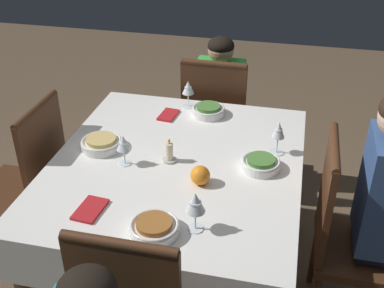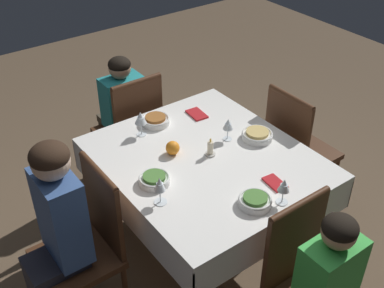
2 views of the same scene
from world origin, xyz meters
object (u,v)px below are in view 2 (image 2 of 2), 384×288
at_px(orange_fruit, 173,148).
at_px(person_adult_denim, 55,232).
at_px(wine_glass_west, 284,186).
at_px(dining_table, 206,168).
at_px(person_child_teal, 120,112).
at_px(bowl_south, 257,135).
at_px(chair_north, 88,241).
at_px(chair_east, 132,128).
at_px(bowl_east, 156,120).
at_px(bowl_north, 154,179).
at_px(chair_south, 296,146).
at_px(wine_glass_north, 160,185).
at_px(napkin_spare_side, 197,114).
at_px(candle_centerpiece, 210,149).
at_px(wine_glass_east, 141,118).
at_px(napkin_red_folded, 275,183).
at_px(wine_glass_south, 228,125).
at_px(chair_west, 307,281).
at_px(bowl_west, 255,201).

bearing_deg(orange_fruit, person_adult_denim, 98.11).
bearing_deg(wine_glass_west, dining_table, 7.61).
bearing_deg(person_child_teal, person_adult_denim, 47.44).
bearing_deg(dining_table, bowl_south, -95.50).
bearing_deg(chair_north, chair_east, 137.50).
bearing_deg(person_child_teal, chair_east, 90.00).
relative_size(person_adult_denim, bowl_east, 6.56).
xyz_separation_m(dining_table, bowl_north, (-0.03, 0.38, 0.12)).
height_order(person_adult_denim, wine_glass_west, person_adult_denim).
distance_m(chair_east, chair_south, 1.21).
height_order(dining_table, orange_fruit, orange_fruit).
height_order(wine_glass_north, bowl_south, wine_glass_north).
bearing_deg(napkin_spare_side, person_child_teal, 22.42).
bearing_deg(napkin_spare_side, wine_glass_west, 170.29).
bearing_deg(wine_glass_north, candle_centerpiece, -69.05).
relative_size(dining_table, bowl_south, 6.60).
bearing_deg(dining_table, candle_centerpiece, -90.16).
xyz_separation_m(chair_east, wine_glass_west, (-1.44, -0.09, 0.36)).
bearing_deg(bowl_south, napkin_spare_side, 16.49).
xyz_separation_m(dining_table, wine_glass_west, (-0.56, -0.07, 0.20)).
xyz_separation_m(wine_glass_west, candle_centerpiece, (0.56, 0.04, -0.07)).
bearing_deg(bowl_east, wine_glass_east, 111.85).
xyz_separation_m(dining_table, orange_fruit, (0.14, 0.14, 0.13)).
relative_size(bowl_east, napkin_red_folded, 1.27).
bearing_deg(candle_centerpiece, napkin_spare_side, -26.71).
bearing_deg(bowl_north, dining_table, -85.57).
xyz_separation_m(dining_table, chair_east, (0.88, 0.02, -0.16)).
xyz_separation_m(chair_north, bowl_south, (-0.06, -1.17, 0.27)).
distance_m(chair_east, bowl_north, 1.02).
xyz_separation_m(dining_table, wine_glass_south, (0.07, -0.22, 0.19)).
xyz_separation_m(wine_glass_north, bowl_east, (0.67, -0.40, -0.09)).
distance_m(bowl_north, bowl_east, 0.62).
xyz_separation_m(chair_south, napkin_spare_side, (0.43, 0.56, 0.25)).
bearing_deg(bowl_east, napkin_spare_side, -103.78).
bearing_deg(person_adult_denim, napkin_red_folded, 67.76).
relative_size(chair_west, chair_south, 1.00).
relative_size(chair_east, napkin_red_folded, 6.67).
xyz_separation_m(chair_north, wine_glass_south, (0.04, -1.02, 0.35)).
distance_m(person_child_teal, napkin_spare_side, 0.71).
xyz_separation_m(wine_glass_north, bowl_south, (0.15, -0.82, -0.09)).
height_order(person_child_teal, napkin_red_folded, person_child_teal).
height_order(chair_east, wine_glass_east, chair_east).
xyz_separation_m(chair_north, candle_centerpiece, (-0.03, -0.83, 0.29)).
bearing_deg(bowl_west, bowl_south, -43.52).
bearing_deg(wine_glass_west, bowl_east, 6.48).
distance_m(bowl_east, bowl_south, 0.67).
bearing_deg(chair_west, bowl_south, 64.23).
relative_size(candle_centerpiece, napkin_spare_side, 0.73).
bearing_deg(wine_glass_south, person_adult_denim, 92.07).
xyz_separation_m(chair_west, chair_east, (1.76, -0.01, 0.00)).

